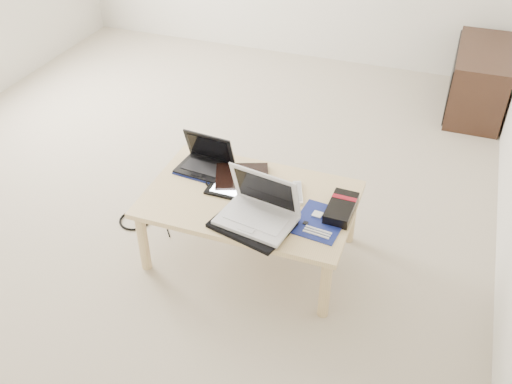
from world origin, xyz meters
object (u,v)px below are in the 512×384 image
(netbook, at_px, (206,162))
(gpu_box, at_px, (341,208))
(coffee_table, at_px, (250,204))
(white_laptop, at_px, (259,209))
(media_cabinet, at_px, (478,80))

(netbook, distance_m, gpu_box, 0.82)
(coffee_table, bearing_deg, white_laptop, -56.67)
(netbook, height_order, white_laptop, white_laptop)
(coffee_table, relative_size, media_cabinet, 1.22)
(white_laptop, xyz_separation_m, gpu_box, (0.37, 0.20, -0.05))
(media_cabinet, relative_size, gpu_box, 3.48)
(netbook, xyz_separation_m, gpu_box, (0.81, -0.13, -0.02))
(gpu_box, bearing_deg, white_laptop, -150.99)
(coffee_table, height_order, media_cabinet, media_cabinet)
(media_cabinet, distance_m, netbook, 2.50)
(media_cabinet, bearing_deg, gpu_box, -105.64)
(media_cabinet, xyz_separation_m, netbook, (-1.42, -2.05, 0.19))
(media_cabinet, xyz_separation_m, gpu_box, (-0.61, -2.18, 0.18))
(white_laptop, bearing_deg, coffee_table, 123.33)
(media_cabinet, bearing_deg, coffee_table, -116.21)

